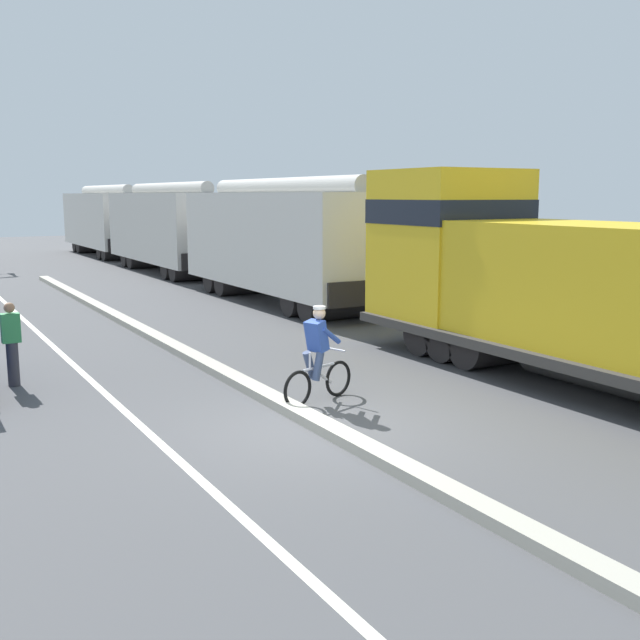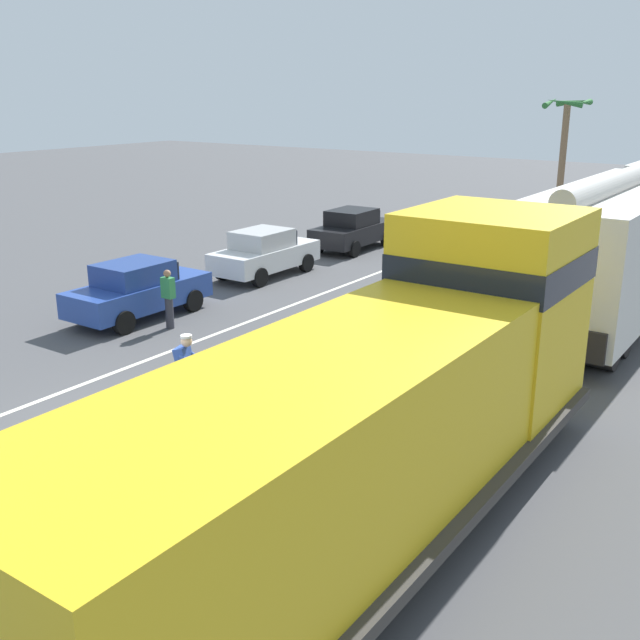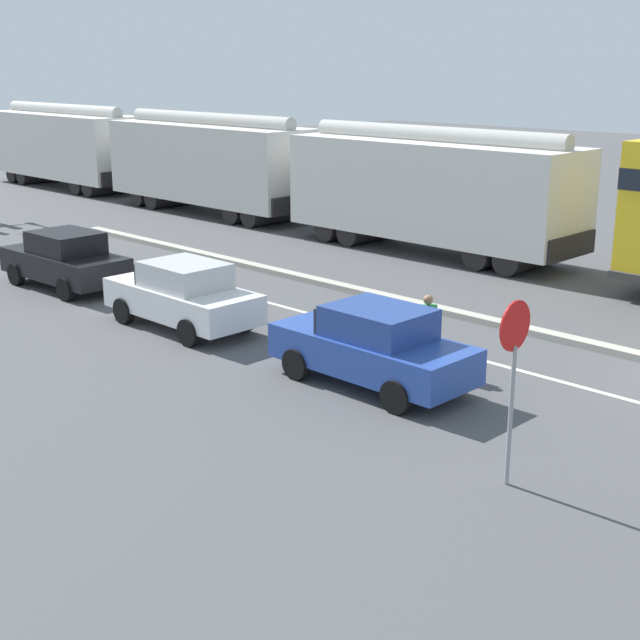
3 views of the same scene
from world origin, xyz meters
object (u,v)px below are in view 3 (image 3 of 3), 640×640
(parked_car_white, at_px, (183,295))
(parked_car_blue, at_px, (373,346))
(hopper_car_lead, at_px, (431,191))
(stop_sign, at_px, (513,357))
(hopper_car_middle, at_px, (210,164))
(parked_car_black, at_px, (65,260))
(hopper_car_trailing, at_px, (66,146))
(pedestrian_by_cars, at_px, (427,332))

(parked_car_white, bearing_deg, parked_car_blue, -88.20)
(hopper_car_lead, xyz_separation_m, stop_sign, (-12.77, -11.39, -0.05))
(hopper_car_middle, relative_size, parked_car_black, 2.49)
(hopper_car_lead, distance_m, hopper_car_trailing, 23.20)
(hopper_car_lead, bearing_deg, parked_car_white, -173.73)
(hopper_car_trailing, height_order, pedestrian_by_cars, hopper_car_trailing)
(parked_car_blue, relative_size, parked_car_white, 1.00)
(parked_car_white, relative_size, parked_car_black, 0.99)
(hopper_car_trailing, relative_size, pedestrian_by_cars, 6.54)
(hopper_car_trailing, distance_m, stop_sign, 36.87)
(stop_sign, bearing_deg, parked_car_black, 83.78)
(parked_car_blue, xyz_separation_m, stop_sign, (-1.82, -4.28, 1.21))
(parked_car_blue, height_order, parked_car_black, same)
(hopper_car_lead, xyz_separation_m, pedestrian_by_cars, (-9.52, -7.32, -1.23))
(hopper_car_middle, xyz_separation_m, pedestrian_by_cars, (-9.52, -18.92, -1.23))
(hopper_car_middle, height_order, parked_car_black, hopper_car_middle)
(hopper_car_trailing, bearing_deg, hopper_car_middle, -90.00)
(hopper_car_middle, xyz_separation_m, parked_car_blue, (-10.95, -18.71, -1.26))
(parked_car_white, distance_m, pedestrian_by_cars, 6.31)
(hopper_car_lead, bearing_deg, parked_car_blue, -147.02)
(parked_car_white, height_order, parked_car_black, same)
(parked_car_blue, distance_m, stop_sign, 4.80)
(parked_car_black, relative_size, stop_sign, 1.48)
(hopper_car_middle, relative_size, hopper_car_trailing, 1.00)
(parked_car_black, bearing_deg, hopper_car_lead, -21.38)
(parked_car_black, height_order, pedestrian_by_cars, same)
(parked_car_black, height_order, stop_sign, stop_sign)
(hopper_car_trailing, xyz_separation_m, parked_car_white, (-11.14, -24.42, -1.26))
(hopper_car_lead, distance_m, parked_car_white, 11.28)
(hopper_car_middle, distance_m, stop_sign, 26.30)
(parked_car_blue, bearing_deg, parked_car_white, 91.80)
(parked_car_blue, bearing_deg, hopper_car_trailing, 70.13)
(stop_sign, bearing_deg, hopper_car_lead, 41.72)
(parked_car_blue, distance_m, parked_car_black, 11.44)
(parked_car_white, bearing_deg, pedestrian_by_cars, -75.15)
(hopper_car_middle, xyz_separation_m, parked_car_black, (-11.06, -7.27, -1.26))
(parked_car_blue, relative_size, pedestrian_by_cars, 2.60)
(hopper_car_trailing, height_order, parked_car_blue, hopper_car_trailing)
(hopper_car_lead, bearing_deg, hopper_car_middle, 90.00)
(hopper_car_lead, height_order, parked_car_black, hopper_car_lead)
(hopper_car_lead, relative_size, parked_car_blue, 2.52)
(parked_car_black, bearing_deg, parked_car_white, -90.82)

